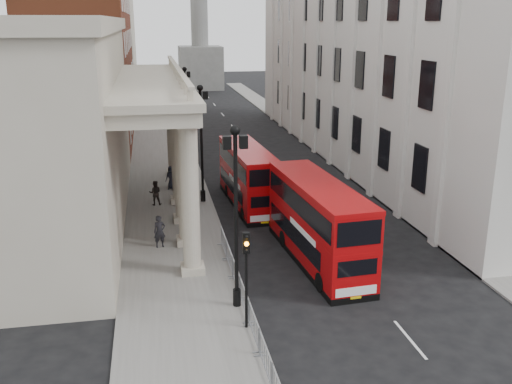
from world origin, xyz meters
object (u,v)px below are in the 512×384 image
pedestrian_a (160,232)px  pedestrian_c (171,177)px  lamp_post_mid (201,136)px  bus_far (248,175)px  lamp_post_south (236,206)px  bus_near (318,221)px  monument_column (199,2)px  lamp_post_north (186,104)px  pedestrian_b (155,193)px  traffic_light (246,263)px

pedestrian_a → pedestrian_c: 11.79m
lamp_post_mid → bus_far: size_ratio=0.86×
lamp_post_south → pedestrian_a: bearing=112.8°
bus_far → bus_near: bearing=-82.5°
bus_near → bus_far: size_ratio=1.08×
monument_column → pedestrian_a: bearing=-97.0°
lamp_post_south → lamp_post_north: bearing=90.0°
monument_column → bus_near: (-1.50, -83.54, -13.67)m
lamp_post_south → pedestrian_c: (-2.08, 19.51, -3.86)m
pedestrian_b → pedestrian_c: 3.96m
lamp_post_mid → pedestrian_b: 5.18m
bus_far → lamp_post_south: bearing=-105.0°
bus_far → pedestrian_a: size_ratio=5.17×
monument_column → pedestrian_a: monument_column is taller
lamp_post_north → traffic_light: 34.07m
bus_near → lamp_post_south: bearing=-143.1°
bus_far → lamp_post_mid: bearing=159.0°
lamp_post_mid → bus_far: 4.27m
bus_far → pedestrian_a: 9.70m
lamp_post_mid → pedestrian_a: 9.65m
lamp_post_north → traffic_light: size_ratio=1.93×
lamp_post_north → monument_column: bearing=83.3°
traffic_light → lamp_post_mid: bearing=90.3°
bus_far → pedestrian_c: size_ratio=5.21×
lamp_post_south → bus_near: size_ratio=0.80×
lamp_post_north → bus_far: lamp_post_north is taller
pedestrian_a → monument_column: bearing=71.8°
bus_near → pedestrian_c: 16.73m
pedestrian_b → bus_near: bearing=131.1°
lamp_post_south → bus_far: size_ratio=0.86×
pedestrian_b → lamp_post_south: bearing=106.3°
bus_far → pedestrian_c: (-5.19, 4.50, -1.11)m
traffic_light → pedestrian_b: (-3.48, 17.79, -2.11)m
monument_column → bus_far: monument_column is taller
lamp_post_north → bus_near: 28.13m
pedestrian_a → pedestrian_b: bearing=79.6°
lamp_post_south → traffic_light: lamp_post_south is taller
bus_near → bus_far: bus_near is taller
lamp_post_mid → pedestrian_a: (-3.27, -8.23, -3.86)m
traffic_light → pedestrian_a: size_ratio=2.30×
lamp_post_mid → traffic_light: (0.10, -18.02, -1.80)m
traffic_light → bus_near: size_ratio=0.41×
lamp_post_mid → lamp_post_north: same height
bus_near → pedestrian_a: (-8.37, 3.32, -1.26)m
lamp_post_mid → lamp_post_north: 16.00m
bus_near → pedestrian_c: (-7.19, 15.05, -1.27)m
bus_near → pedestrian_b: bus_near is taller
pedestrian_b → lamp_post_north: bearing=-97.6°
lamp_post_north → bus_far: (3.10, -17.00, -2.76)m
lamp_post_mid → pedestrian_a: lamp_post_mid is taller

